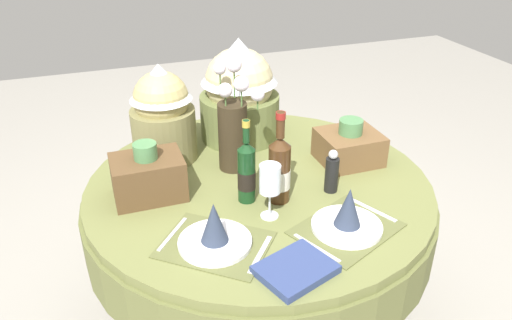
% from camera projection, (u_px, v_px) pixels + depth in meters
% --- Properties ---
extents(dining_table, '(1.37, 1.37, 0.76)m').
position_uv_depth(dining_table, '(259.00, 214.00, 2.06)').
color(dining_table, olive).
rests_on(dining_table, ground).
extents(place_setting_left, '(0.43, 0.42, 0.16)m').
position_uv_depth(place_setting_left, '(215.00, 233.00, 1.62)').
color(place_setting_left, brown).
rests_on(place_setting_left, dining_table).
extents(place_setting_right, '(0.42, 0.38, 0.16)m').
position_uv_depth(place_setting_right, '(348.00, 218.00, 1.69)').
color(place_setting_right, brown).
rests_on(place_setting_right, dining_table).
extents(flower_vase, '(0.16, 0.24, 0.45)m').
position_uv_depth(flower_vase, '(233.00, 126.00, 2.00)').
color(flower_vase, '#332819').
rests_on(flower_vase, dining_table).
extents(wine_bottle_left, '(0.07, 0.07, 0.32)m').
position_uv_depth(wine_bottle_left, '(247.00, 172.00, 1.82)').
color(wine_bottle_left, '#143819').
rests_on(wine_bottle_left, dining_table).
extents(wine_bottle_centre, '(0.08, 0.08, 0.35)m').
position_uv_depth(wine_bottle_centre, '(279.00, 169.00, 1.81)').
color(wine_bottle_centre, '#422814').
rests_on(wine_bottle_centre, dining_table).
extents(wine_glass_left, '(0.07, 0.07, 0.20)m').
position_uv_depth(wine_glass_left, '(270.00, 180.00, 1.71)').
color(wine_glass_left, silver).
rests_on(wine_glass_left, dining_table).
extents(pepper_mill, '(0.05, 0.05, 0.17)m').
position_uv_depth(pepper_mill, '(332.00, 173.00, 1.89)').
color(pepper_mill, black).
rests_on(pepper_mill, dining_table).
extents(book_on_table, '(0.26, 0.24, 0.03)m').
position_uv_depth(book_on_table, '(296.00, 269.00, 1.52)').
color(book_on_table, navy).
rests_on(book_on_table, dining_table).
extents(gift_tub_back_left, '(0.27, 0.27, 0.41)m').
position_uv_depth(gift_tub_back_left, '(162.00, 110.00, 2.06)').
color(gift_tub_back_left, olive).
rests_on(gift_tub_back_left, dining_table).
extents(gift_tub_back_centre, '(0.36, 0.36, 0.46)m').
position_uv_depth(gift_tub_back_centre, '(239.00, 88.00, 2.24)').
color(gift_tub_back_centre, olive).
rests_on(gift_tub_back_centre, dining_table).
extents(woven_basket_side_left, '(0.26, 0.19, 0.22)m').
position_uv_depth(woven_basket_side_left, '(148.00, 176.00, 1.86)').
color(woven_basket_side_left, brown).
rests_on(woven_basket_side_left, dining_table).
extents(woven_basket_side_right, '(0.24, 0.22, 0.19)m').
position_uv_depth(woven_basket_side_right, '(349.00, 146.00, 2.11)').
color(woven_basket_side_right, brown).
rests_on(woven_basket_side_right, dining_table).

